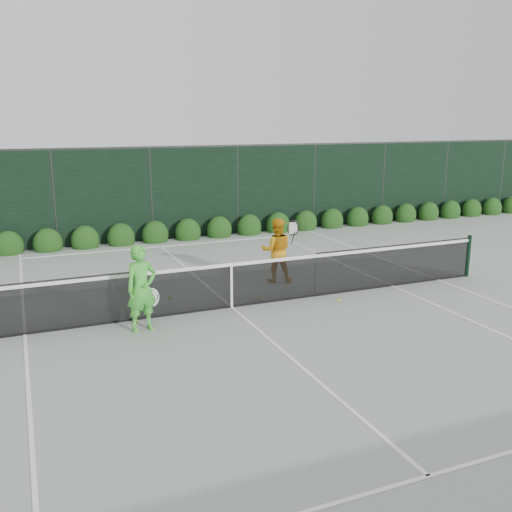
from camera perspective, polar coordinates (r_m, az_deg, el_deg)
name	(u,v)px	position (r m, az deg, el deg)	size (l,w,h in m)	color
ground	(232,307)	(12.23, -2.44, -5.16)	(80.00, 80.00, 0.00)	gray
tennis_net	(230,284)	(12.06, -2.58, -2.78)	(12.90, 0.10, 1.07)	black
player_woman	(142,288)	(10.91, -11.37, -3.20)	(0.69, 0.53, 1.66)	green
player_man	(276,250)	(13.95, 2.06, 0.58)	(0.96, 0.82, 1.57)	orange
court_lines	(232,307)	(12.23, -2.44, -5.13)	(11.03, 23.83, 0.01)	white
windscreen_fence	(288,269)	(9.40, 3.21, -1.33)	(32.00, 21.07, 3.06)	black
hedge_row	(155,235)	(18.82, -10.04, 2.09)	(31.66, 0.65, 0.94)	#18360E
tennis_balls	(228,304)	(12.34, -2.81, -4.81)	(4.43, 1.71, 0.07)	#B7E132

